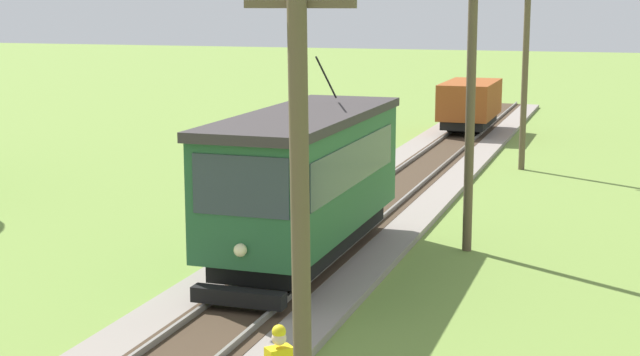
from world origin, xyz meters
The scene contains 5 objects.
red_tram centered at (0.00, 21.93, 2.19)m, with size 2.60×8.54×4.79m.
freight_car centered at (0.00, 46.32, 1.56)m, with size 2.40×5.20×2.31m.
utility_pole_near_tram centered at (3.51, 11.68, 3.72)m, with size 1.40×0.50×7.25m.
utility_pole_mid centered at (3.51, 24.61, 4.16)m, with size 1.40×0.43×8.12m.
utility_pole_far centered at (3.51, 37.37, 3.93)m, with size 1.40×0.35×7.66m.
Camera 1 is at (7.30, 1.06, 6.39)m, focal length 52.16 mm.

